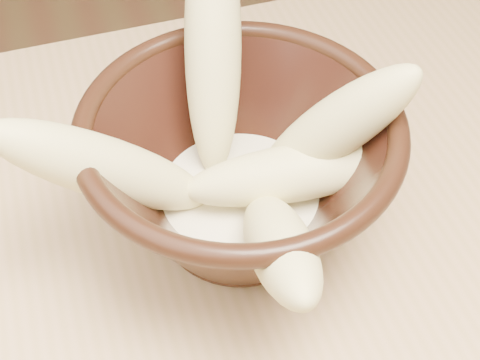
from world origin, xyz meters
TOP-DOWN VIEW (x-y plane):
  - bowl at (0.22, 0.11)m, footprint 0.23×0.23m
  - milk_puddle at (0.22, 0.11)m, footprint 0.13×0.13m
  - banana_upright at (0.22, 0.18)m, footprint 0.09×0.15m
  - banana_left at (0.12, 0.11)m, footprint 0.16×0.05m
  - banana_right at (0.28, 0.09)m, footprint 0.13×0.10m
  - banana_across at (0.25, 0.09)m, footprint 0.17×0.07m
  - banana_front at (0.22, 0.03)m, footprint 0.07×0.16m

SIDE VIEW (x-z plane):
  - milk_puddle at x=0.22m, z-range 0.78..0.80m
  - bowl at x=0.22m, z-range 0.76..0.88m
  - banana_across at x=0.25m, z-range 0.80..0.85m
  - banana_front at x=0.22m, z-range 0.78..0.89m
  - banana_left at x=0.12m, z-range 0.78..0.92m
  - banana_right at x=0.28m, z-range 0.78..0.93m
  - banana_upright at x=0.22m, z-range 0.79..0.97m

